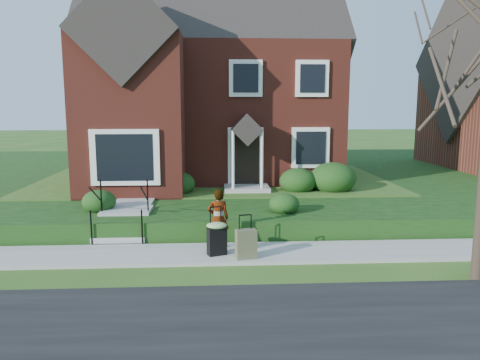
{
  "coord_description": "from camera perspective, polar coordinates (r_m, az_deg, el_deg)",
  "views": [
    {
      "loc": [
        0.02,
        -11.07,
        3.65
      ],
      "look_at": [
        0.77,
        2.0,
        1.55
      ],
      "focal_mm": 35.0,
      "sensor_mm": 36.0,
      "label": 1
    }
  ],
  "objects": [
    {
      "name": "terrace",
      "position": [
        22.58,
        6.91,
        0.51
      ],
      "size": [
        44.0,
        20.0,
        0.6
      ],
      "primitive_type": "cube",
      "color": "#12350E",
      "rests_on": "ground"
    },
    {
      "name": "ground",
      "position": [
        11.66,
        -3.26,
        -9.15
      ],
      "size": [
        120.0,
        120.0,
        0.0
      ],
      "primitive_type": "plane",
      "color": "#2D5119",
      "rests_on": "ground"
    },
    {
      "name": "sidewalk",
      "position": [
        11.65,
        -3.26,
        -8.96
      ],
      "size": [
        60.0,
        1.6,
        0.08
      ],
      "primitive_type": "cube",
      "color": "#9E9B93",
      "rests_on": "ground"
    },
    {
      "name": "walkway",
      "position": [
        16.55,
        -11.99,
        -1.61
      ],
      "size": [
        1.2,
        6.0,
        0.06
      ],
      "primitive_type": "cube",
      "color": "#9E9B93",
      "rests_on": "terrace"
    },
    {
      "name": "main_house",
      "position": [
        20.75,
        -4.01,
        13.54
      ],
      "size": [
        10.4,
        10.2,
        9.4
      ],
      "color": "maroon",
      "rests_on": "terrace"
    },
    {
      "name": "front_steps",
      "position": [
        13.54,
        -13.96,
        -4.73
      ],
      "size": [
        1.4,
        2.02,
        1.5
      ],
      "color": "#9E9B93",
      "rests_on": "ground"
    },
    {
      "name": "foundation_shrubs",
      "position": [
        16.24,
        -0.73,
        0.04
      ],
      "size": [
        10.11,
        4.61,
        1.15
      ],
      "color": "black",
      "rests_on": "terrace"
    },
    {
      "name": "suitcase_olive",
      "position": [
        11.08,
        0.74,
        -7.79
      ],
      "size": [
        0.52,
        0.35,
        1.04
      ],
      "rotation": [
        0.0,
        0.0,
        0.18
      ],
      "color": "brown",
      "rests_on": "sidewalk"
    },
    {
      "name": "suitcase_black",
      "position": [
        11.31,
        -2.84,
        -6.87
      ],
      "size": [
        0.6,
        0.54,
        1.18
      ],
      "rotation": [
        0.0,
        0.0,
        0.35
      ],
      "color": "black",
      "rests_on": "sidewalk"
    },
    {
      "name": "woman",
      "position": [
        11.81,
        -2.68,
        -4.7
      ],
      "size": [
        0.58,
        0.41,
        1.5
      ],
      "primitive_type": "imported",
      "rotation": [
        0.0,
        0.0,
        3.24
      ],
      "color": "#999999",
      "rests_on": "sidewalk"
    }
  ]
}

